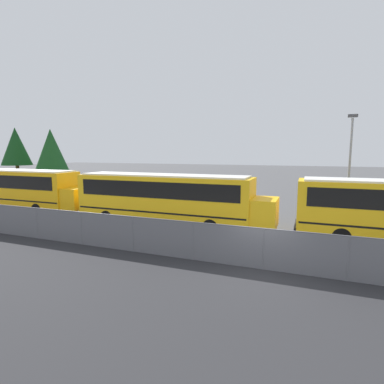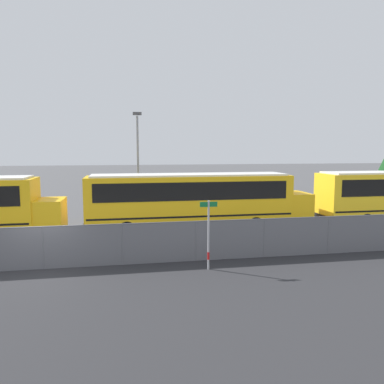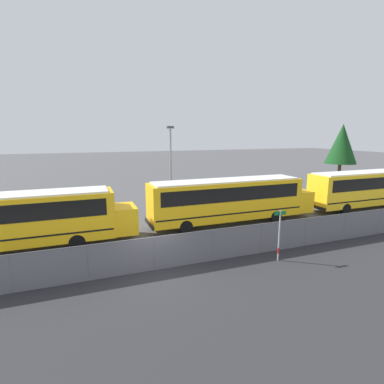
% 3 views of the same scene
% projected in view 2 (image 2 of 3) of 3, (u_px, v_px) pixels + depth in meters
% --- Properties ---
extents(ground_plane, '(200.00, 200.00, 0.00)m').
position_uv_depth(ground_plane, '(44.00, 269.00, 14.96)').
color(ground_plane, '#4C4C4F').
extents(fence, '(67.94, 0.07, 1.75)m').
position_uv_depth(fence, '(43.00, 247.00, 14.86)').
color(fence, '#9EA0A5').
rests_on(fence, ground_plane).
extents(school_bus_2, '(13.19, 2.45, 3.36)m').
position_uv_depth(school_bus_2, '(195.00, 198.00, 21.65)').
color(school_bus_2, yellow).
rests_on(school_bus_2, ground_plane).
extents(street_sign, '(0.70, 0.09, 2.77)m').
position_uv_depth(street_sign, '(208.00, 233.00, 14.77)').
color(street_sign, '#B7B7BC').
rests_on(street_sign, ground_plane).
extents(light_pole, '(0.60, 0.24, 7.30)m').
position_uv_depth(light_pole, '(138.00, 160.00, 25.98)').
color(light_pole, gray).
rests_on(light_pole, ground_plane).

